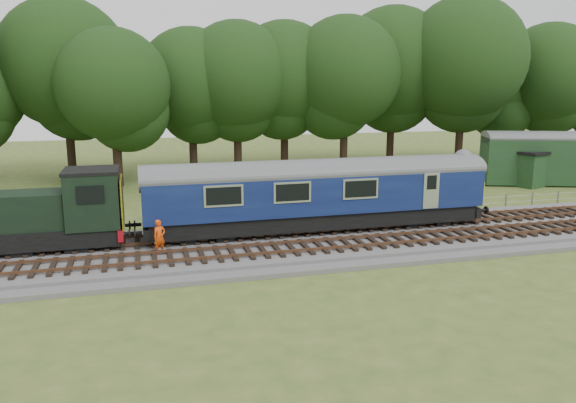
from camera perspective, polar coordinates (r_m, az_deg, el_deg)
name	(u,v)px	position (r m, az deg, el deg)	size (l,w,h in m)	color
ground	(323,244)	(28.68, 3.57, -4.31)	(120.00, 120.00, 0.00)	#3D5921
ballast	(323,241)	(28.63, 3.58, -3.98)	(70.00, 7.00, 0.35)	#4C4C4F
track_north	(315,229)	(29.85, 2.72, -2.82)	(67.20, 2.40, 0.21)	black
track_south	(334,245)	(27.12, 4.67, -4.38)	(67.20, 2.40, 0.21)	black
fence	(298,223)	(32.83, 1.06, -2.20)	(64.00, 0.12, 1.00)	#6B6054
tree_line	(243,176)	(49.53, -4.61, 2.59)	(70.00, 8.00, 18.00)	black
dmu_railcar	(318,188)	(29.43, 3.10, 1.33)	(18.05, 2.86, 3.88)	black
shunter_loco	(32,216)	(28.53, -24.55, -1.39)	(8.92, 2.60, 3.38)	black
worker	(160,237)	(26.25, -12.92, -3.53)	(0.58, 0.38, 1.60)	#F54B0C
shed	(527,167)	(48.87, 23.12, 3.23)	(4.35, 4.35, 2.80)	#183618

